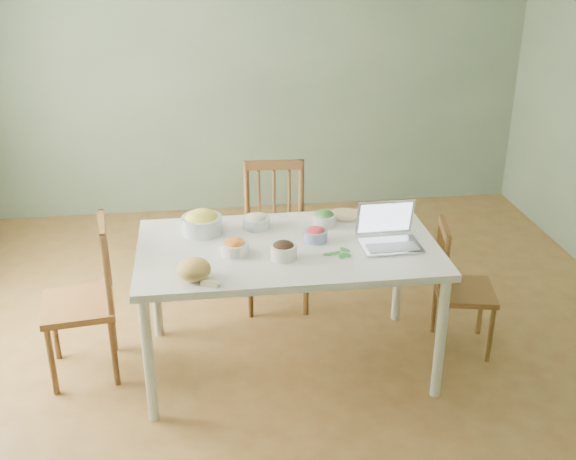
{
  "coord_description": "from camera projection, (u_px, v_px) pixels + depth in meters",
  "views": [
    {
      "loc": [
        -0.56,
        -3.86,
        2.61
      ],
      "look_at": [
        -0.06,
        -0.16,
        0.93
      ],
      "focal_mm": 43.77,
      "sensor_mm": 36.0,
      "label": 1
    }
  ],
  "objects": [
    {
      "name": "floor",
      "position": [
        294.0,
        348.0,
        4.63
      ],
      "size": [
        5.0,
        5.0,
        0.0
      ],
      "primitive_type": "cube",
      "color": "brown",
      "rests_on": "ground"
    },
    {
      "name": "wall_back",
      "position": [
        256.0,
        68.0,
        6.33
      ],
      "size": [
        5.0,
        0.0,
        2.7
      ],
      "primitive_type": "cube",
      "color": "gray",
      "rests_on": "ground"
    },
    {
      "name": "wall_front",
      "position": [
        431.0,
        447.0,
        1.81
      ],
      "size": [
        5.0,
        0.0,
        2.7
      ],
      "primitive_type": "cube",
      "color": "gray",
      "rests_on": "ground"
    },
    {
      "name": "dining_table",
      "position": [
        288.0,
        306.0,
        4.3
      ],
      "size": [
        1.77,
        0.99,
        0.83
      ],
      "primitive_type": null,
      "color": "white",
      "rests_on": "floor"
    },
    {
      "name": "chair_far",
      "position": [
        276.0,
        239.0,
        4.96
      ],
      "size": [
        0.48,
        0.46,
        1.03
      ],
      "primitive_type": null,
      "rotation": [
        0.0,
        0.0,
        -0.05
      ],
      "color": "#512C11",
      "rests_on": "floor"
    },
    {
      "name": "chair_left",
      "position": [
        78.0,
        301.0,
        4.19
      ],
      "size": [
        0.47,
        0.49,
        1.0
      ],
      "primitive_type": null,
      "rotation": [
        0.0,
        0.0,
        -1.45
      ],
      "color": "#512C11",
      "rests_on": "floor"
    },
    {
      "name": "chair_right",
      "position": [
        465.0,
        288.0,
        4.47
      ],
      "size": [
        0.43,
        0.45,
        0.87
      ],
      "primitive_type": null,
      "rotation": [
        0.0,
        0.0,
        1.37
      ],
      "color": "#512C11",
      "rests_on": "floor"
    },
    {
      "name": "bread_boule",
      "position": [
        194.0,
        269.0,
        3.73
      ],
      "size": [
        0.22,
        0.22,
        0.12
      ],
      "primitive_type": "ellipsoid",
      "rotation": [
        0.0,
        0.0,
        0.24
      ],
      "color": "tan",
      "rests_on": "dining_table"
    },
    {
      "name": "butter_stick",
      "position": [
        210.0,
        283.0,
        3.68
      ],
      "size": [
        0.11,
        0.07,
        0.03
      ],
      "primitive_type": "cube",
      "rotation": [
        0.0,
        0.0,
        -0.4
      ],
      "color": "beige",
      "rests_on": "dining_table"
    },
    {
      "name": "bowl_squash",
      "position": [
        202.0,
        222.0,
        4.27
      ],
      "size": [
        0.32,
        0.32,
        0.14
      ],
      "primitive_type": null,
      "rotation": [
        0.0,
        0.0,
        0.38
      ],
      "color": "gold",
      "rests_on": "dining_table"
    },
    {
      "name": "bowl_carrot",
      "position": [
        235.0,
        247.0,
        4.02
      ],
      "size": [
        0.21,
        0.21,
        0.09
      ],
      "primitive_type": null,
      "rotation": [
        0.0,
        0.0,
        0.37
      ],
      "color": "orange",
      "rests_on": "dining_table"
    },
    {
      "name": "bowl_onion",
      "position": [
        256.0,
        221.0,
        4.35
      ],
      "size": [
        0.21,
        0.21,
        0.09
      ],
      "primitive_type": null,
      "rotation": [
        0.0,
        0.0,
        0.27
      ],
      "color": "beige",
      "rests_on": "dining_table"
    },
    {
      "name": "bowl_mushroom",
      "position": [
        283.0,
        250.0,
        3.96
      ],
      "size": [
        0.2,
        0.2,
        0.1
      ],
      "primitive_type": null,
      "rotation": [
        0.0,
        0.0,
        0.37
      ],
      "color": "black",
      "rests_on": "dining_table"
    },
    {
      "name": "bowl_redpep",
      "position": [
        316.0,
        234.0,
        4.18
      ],
      "size": [
        0.15,
        0.15,
        0.08
      ],
      "primitive_type": null,
      "rotation": [
        0.0,
        0.0,
        -0.08
      ],
      "color": "red",
      "rests_on": "dining_table"
    },
    {
      "name": "bowl_broccoli",
      "position": [
        324.0,
        218.0,
        4.4
      ],
      "size": [
        0.17,
        0.17,
        0.09
      ],
      "primitive_type": null,
      "rotation": [
        0.0,
        0.0,
        -0.17
      ],
      "color": "#265522",
      "rests_on": "dining_table"
    },
    {
      "name": "flatbread",
      "position": [
        345.0,
        215.0,
        4.53
      ],
      "size": [
        0.24,
        0.24,
        0.02
      ],
      "primitive_type": "cylinder",
      "rotation": [
        0.0,
        0.0,
        0.15
      ],
      "color": "beige",
      "rests_on": "dining_table"
    },
    {
      "name": "basil_bunch",
      "position": [
        337.0,
        252.0,
        4.03
      ],
      "size": [
        0.19,
        0.19,
        0.02
      ],
      "primitive_type": null,
      "color": "#15771F",
      "rests_on": "dining_table"
    },
    {
      "name": "laptop",
      "position": [
        392.0,
        228.0,
        4.07
      ],
      "size": [
        0.35,
        0.3,
        0.24
      ],
      "primitive_type": null,
      "rotation": [
        0.0,
        0.0,
        0.02
      ],
      "color": "silver",
      "rests_on": "dining_table"
    }
  ]
}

